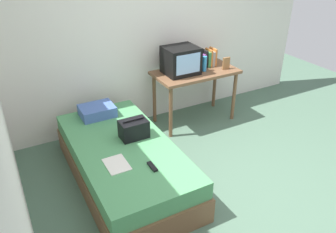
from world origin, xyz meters
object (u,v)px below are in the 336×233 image
(book_row, at_px, (208,58))
(handbag, at_px, (134,129))
(pillow, at_px, (97,111))
(magazine, at_px, (117,164))
(desk, at_px, (195,78))
(water_bottle, at_px, (204,64))
(bed, at_px, (124,163))
(picture_frame, at_px, (226,63))
(remote_dark, at_px, (152,167))
(tv, at_px, (181,60))

(book_row, distance_m, handbag, 1.73)
(pillow, bearing_deg, magazine, -98.28)
(desk, relative_size, handbag, 3.87)
(book_row, bearing_deg, desk, -159.23)
(water_bottle, relative_size, pillow, 0.50)
(pillow, distance_m, handbag, 0.70)
(bed, relative_size, picture_frame, 11.89)
(bed, height_order, book_row, book_row)
(bed, distance_m, picture_frame, 2.02)
(handbag, bearing_deg, magazine, -132.39)
(handbag, height_order, magazine, handbag)
(bed, bearing_deg, magazine, -121.55)
(desk, bearing_deg, water_bottle, -26.91)
(desk, relative_size, remote_dark, 7.44)
(tv, bearing_deg, desk, -7.70)
(pillow, bearing_deg, water_bottle, -0.38)
(tv, bearing_deg, water_bottle, -14.24)
(desk, distance_m, pillow, 1.44)
(book_row, relative_size, handbag, 0.82)
(desk, height_order, book_row, book_row)
(desk, xyz_separation_m, magazine, (-1.59, -1.09, -0.20))
(bed, xyz_separation_m, remote_dark, (0.10, -0.51, 0.25))
(pillow, bearing_deg, remote_dark, -84.07)
(book_row, bearing_deg, pillow, -175.27)
(book_row, height_order, remote_dark, book_row)
(pillow, relative_size, magazine, 1.40)
(water_bottle, height_order, remote_dark, water_bottle)
(desk, xyz_separation_m, picture_frame, (0.41, -0.14, 0.18))
(bed, relative_size, desk, 1.72)
(pillow, bearing_deg, book_row, 4.73)
(bed, relative_size, tv, 4.55)
(bed, height_order, pillow, pillow)
(bed, distance_m, remote_dark, 0.57)
(tv, xyz_separation_m, pillow, (-1.21, -0.07, -0.42))
(book_row, bearing_deg, remote_dark, -138.20)
(bed, bearing_deg, handbag, 26.67)
(book_row, xyz_separation_m, remote_dark, (-1.56, -1.40, -0.40))
(picture_frame, relative_size, magazine, 0.58)
(picture_frame, xyz_separation_m, handbag, (-1.65, -0.57, -0.29))
(tv, xyz_separation_m, handbag, (-1.02, -0.74, -0.38))
(pillow, bearing_deg, desk, 1.69)
(handbag, height_order, remote_dark, handbag)
(desk, xyz_separation_m, handbag, (-1.24, -0.71, -0.10))
(picture_frame, bearing_deg, book_row, 122.41)
(book_row, distance_m, picture_frame, 0.28)
(water_bottle, bearing_deg, tv, 165.76)
(water_bottle, bearing_deg, handbag, -153.88)
(book_row, bearing_deg, magazine, -147.15)
(water_bottle, bearing_deg, book_row, 44.21)
(handbag, xyz_separation_m, magazine, (-0.35, -0.38, -0.10))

